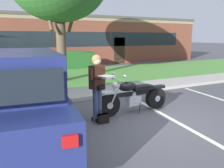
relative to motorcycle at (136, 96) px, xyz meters
name	(u,v)px	position (x,y,z in m)	size (l,w,h in m)	color
ground_plane	(147,120)	(-0.13, -0.72, -0.48)	(140.00, 140.00, 0.00)	#4C4C51
curb_strip	(105,95)	(-0.13, 1.91, -0.42)	(60.00, 0.20, 0.12)	#ADA89E
concrete_walk	(96,91)	(-0.13, 2.76, -0.44)	(60.00, 1.50, 0.08)	#ADA89E
grass_lawn	(68,77)	(-0.13, 6.57, -0.45)	(60.00, 6.13, 0.06)	#518E3D
stall_stripe_0	(66,132)	(-2.24, -0.52, -0.48)	(0.12, 4.40, 0.01)	silver
stall_stripe_1	(162,114)	(0.55, -0.52, -0.48)	(0.12, 4.40, 0.01)	silver
motorcycle	(136,96)	(0.00, 0.00, 0.00)	(2.24, 0.82, 1.18)	black
rider_person	(98,83)	(-1.28, -0.18, 0.53)	(0.57, 0.66, 1.70)	black
handbag	(103,118)	(-1.23, -0.40, -0.34)	(0.28, 0.13, 0.36)	black
parked_suv_adjacent	(14,96)	(-3.25, -0.41, 0.48)	(2.43, 5.01, 1.86)	navy
hedge_left	(16,62)	(-2.51, 9.58, 0.17)	(2.79, 0.90, 1.24)	#235623
hedge_center_left	(71,60)	(0.92, 9.58, 0.17)	(3.25, 0.90, 1.24)	#235623
brick_building	(42,40)	(0.23, 15.95, 1.41)	(26.45, 9.91, 3.77)	brown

